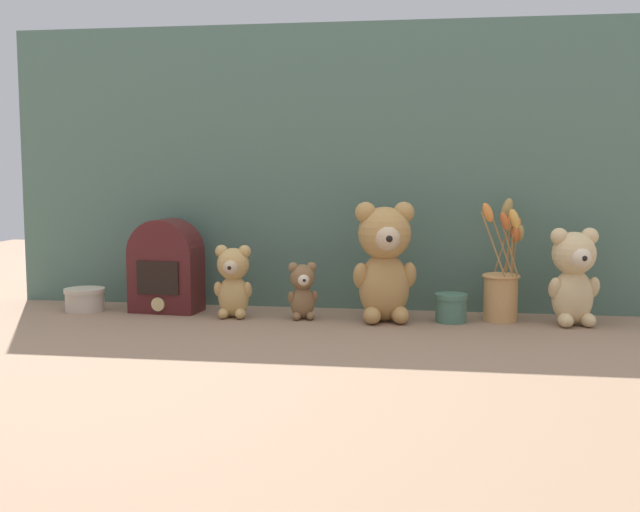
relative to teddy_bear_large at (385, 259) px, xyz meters
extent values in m
plane|color=#8E7056|center=(-0.17, 0.01, -0.16)|extent=(4.00, 4.00, 0.00)
cube|color=#4C6B5B|center=(-0.17, 0.18, 0.23)|extent=(1.81, 0.02, 0.78)
ellipsoid|color=tan|center=(0.00, 0.00, -0.07)|extent=(0.15, 0.13, 0.18)
sphere|color=tan|center=(0.00, 0.00, 0.07)|extent=(0.14, 0.14, 0.14)
sphere|color=#D1B289|center=(0.01, -0.05, 0.06)|extent=(0.06, 0.06, 0.06)
sphere|color=black|center=(0.02, -0.07, 0.06)|extent=(0.02, 0.02, 0.02)
sphere|color=tan|center=(0.05, 0.02, 0.12)|extent=(0.05, 0.05, 0.05)
sphere|color=tan|center=(-0.05, -0.01, 0.12)|extent=(0.05, 0.05, 0.05)
ellipsoid|color=tan|center=(0.06, 0.01, -0.04)|extent=(0.05, 0.07, 0.08)
ellipsoid|color=tan|center=(-0.06, -0.02, -0.04)|extent=(0.05, 0.07, 0.08)
ellipsoid|color=tan|center=(0.04, -0.03, -0.14)|extent=(0.06, 0.08, 0.04)
ellipsoid|color=tan|center=(-0.03, -0.04, -0.14)|extent=(0.06, 0.08, 0.04)
ellipsoid|color=#DBBC84|center=(0.47, 0.03, -0.09)|extent=(0.12, 0.11, 0.14)
sphere|color=#DBBC84|center=(0.47, 0.03, 0.02)|extent=(0.11, 0.11, 0.11)
sphere|color=beige|center=(0.48, -0.01, 0.01)|extent=(0.05, 0.05, 0.05)
sphere|color=black|center=(0.48, -0.03, 0.02)|extent=(0.01, 0.01, 0.01)
sphere|color=#DBBC84|center=(0.50, 0.04, 0.06)|extent=(0.04, 0.04, 0.04)
sphere|color=#DBBC84|center=(0.43, 0.02, 0.06)|extent=(0.04, 0.04, 0.04)
ellipsoid|color=#DBBC84|center=(0.52, 0.03, -0.06)|extent=(0.04, 0.05, 0.06)
ellipsoid|color=#DBBC84|center=(0.42, 0.01, -0.06)|extent=(0.04, 0.05, 0.06)
ellipsoid|color=#DBBC84|center=(0.50, 0.00, -0.14)|extent=(0.05, 0.06, 0.04)
ellipsoid|color=#DBBC84|center=(0.45, -0.01, -0.14)|extent=(0.05, 0.06, 0.04)
ellipsoid|color=tan|center=(-0.39, 0.00, -0.10)|extent=(0.08, 0.07, 0.11)
sphere|color=tan|center=(-0.39, 0.00, -0.02)|extent=(0.08, 0.08, 0.08)
sphere|color=#D1B289|center=(-0.39, -0.03, -0.02)|extent=(0.04, 0.04, 0.04)
sphere|color=black|center=(-0.39, -0.05, -0.02)|extent=(0.01, 0.01, 0.01)
sphere|color=tan|center=(-0.36, 0.00, 0.01)|extent=(0.03, 0.03, 0.03)
sphere|color=tan|center=(-0.43, 0.00, 0.01)|extent=(0.03, 0.03, 0.03)
ellipsoid|color=tan|center=(-0.36, -0.01, -0.08)|extent=(0.03, 0.04, 0.05)
ellipsoid|color=tan|center=(-0.43, -0.01, -0.08)|extent=(0.03, 0.04, 0.05)
ellipsoid|color=tan|center=(-0.37, -0.03, -0.15)|extent=(0.03, 0.05, 0.03)
ellipsoid|color=tan|center=(-0.42, -0.03, -0.15)|extent=(0.03, 0.05, 0.03)
ellipsoid|color=olive|center=(-0.21, 0.00, -0.12)|extent=(0.07, 0.07, 0.09)
sphere|color=olive|center=(-0.21, 0.00, -0.05)|extent=(0.07, 0.07, 0.07)
sphere|color=beige|center=(-0.20, -0.02, -0.05)|extent=(0.03, 0.03, 0.03)
sphere|color=black|center=(-0.20, -0.03, -0.05)|extent=(0.01, 0.01, 0.01)
sphere|color=olive|center=(-0.19, 0.01, -0.02)|extent=(0.03, 0.03, 0.03)
sphere|color=olive|center=(-0.23, 0.00, -0.02)|extent=(0.03, 0.03, 0.03)
ellipsoid|color=olive|center=(-0.18, 0.01, -0.10)|extent=(0.03, 0.03, 0.04)
ellipsoid|color=olive|center=(-0.24, -0.01, -0.10)|extent=(0.03, 0.03, 0.04)
ellipsoid|color=olive|center=(-0.19, -0.01, -0.15)|extent=(0.03, 0.04, 0.02)
ellipsoid|color=olive|center=(-0.22, -0.02, -0.15)|extent=(0.03, 0.04, 0.02)
cylinder|color=tan|center=(0.29, 0.05, -0.10)|extent=(0.09, 0.09, 0.12)
torus|color=tan|center=(0.29, 0.05, -0.04)|extent=(0.10, 0.10, 0.01)
cylinder|color=#9E7542|center=(0.31, 0.01, 0.03)|extent=(0.05, 0.02, 0.15)
ellipsoid|color=gold|center=(0.32, -0.01, 0.11)|extent=(0.04, 0.03, 0.05)
cylinder|color=#9E7542|center=(0.29, 0.01, 0.03)|extent=(0.06, 0.00, 0.14)
ellipsoid|color=#C65B28|center=(0.29, -0.01, 0.10)|extent=(0.03, 0.02, 0.05)
cylinder|color=#9E7542|center=(0.27, 0.01, 0.04)|extent=(0.07, 0.04, 0.16)
ellipsoid|color=orange|center=(0.25, -0.02, 0.12)|extent=(0.05, 0.04, 0.05)
cylinder|color=#9E7542|center=(0.32, 0.06, 0.01)|extent=(0.01, 0.03, 0.11)
ellipsoid|color=tan|center=(0.34, 0.06, 0.07)|extent=(0.02, 0.03, 0.04)
cylinder|color=#9E7542|center=(0.32, 0.08, 0.02)|extent=(0.04, 0.03, 0.12)
ellipsoid|color=orange|center=(0.33, 0.10, 0.08)|extent=(0.05, 0.04, 0.06)
cylinder|color=#9E7542|center=(0.30, 0.09, 0.04)|extent=(0.05, 0.02, 0.16)
ellipsoid|color=tan|center=(0.31, 0.12, 0.12)|extent=(0.05, 0.03, 0.06)
cylinder|color=#9E7542|center=(0.32, 0.05, 0.01)|extent=(0.01, 0.02, 0.10)
ellipsoid|color=#C65B28|center=(0.33, 0.05, 0.06)|extent=(0.02, 0.03, 0.04)
cylinder|color=#9E7542|center=(0.31, 0.07, 0.03)|extent=(0.01, 0.02, 0.13)
ellipsoid|color=orange|center=(0.32, 0.07, 0.09)|extent=(0.03, 0.03, 0.05)
cube|color=#4C1919|center=(-0.60, 0.05, -0.08)|extent=(0.19, 0.12, 0.16)
cylinder|color=#4C1919|center=(-0.60, 0.05, 0.00)|extent=(0.19, 0.12, 0.18)
cube|color=black|center=(-0.60, -0.01, -0.06)|extent=(0.12, 0.02, 0.09)
cylinder|color=#D6BC7A|center=(-0.60, -0.01, -0.13)|extent=(0.04, 0.01, 0.04)
cylinder|color=beige|center=(-0.82, 0.02, -0.13)|extent=(0.10, 0.10, 0.05)
cylinder|color=beige|center=(-0.82, 0.02, -0.10)|extent=(0.11, 0.11, 0.01)
cylinder|color=#47705B|center=(0.17, 0.02, -0.13)|extent=(0.08, 0.08, 0.06)
cylinder|color=#47705B|center=(0.17, 0.02, -0.09)|extent=(0.08, 0.08, 0.01)
camera|label=1|loc=(0.15, -2.02, 0.23)|focal=45.00mm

